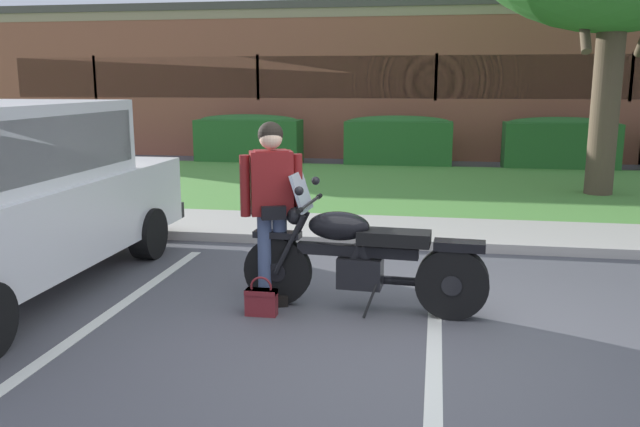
{
  "coord_description": "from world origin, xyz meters",
  "views": [
    {
      "loc": [
        0.32,
        -4.95,
        2.06
      ],
      "look_at": [
        -0.69,
        0.9,
        0.85
      ],
      "focal_mm": 36.56,
      "sensor_mm": 36.0,
      "label": 1
    }
  ],
  "objects_px": {
    "handbag": "(261,300)",
    "motorcycle": "(371,259)",
    "hedge_left": "(249,137)",
    "brick_building": "(436,81)",
    "hedge_center_right": "(560,142)",
    "rider_person": "(272,200)",
    "hedge_center_left": "(398,140)"
  },
  "relations": [
    {
      "from": "motorcycle",
      "to": "brick_building",
      "type": "bearing_deg",
      "value": 88.02
    },
    {
      "from": "hedge_center_right",
      "to": "brick_building",
      "type": "relative_size",
      "value": 0.09
    },
    {
      "from": "hedge_center_left",
      "to": "hedge_center_right",
      "type": "xyz_separation_m",
      "value": [
        3.81,
        0.0,
        0.0
      ]
    },
    {
      "from": "motorcycle",
      "to": "hedge_left",
      "type": "bearing_deg",
      "value": 111.41
    },
    {
      "from": "rider_person",
      "to": "hedge_center_left",
      "type": "relative_size",
      "value": 0.65
    },
    {
      "from": "hedge_left",
      "to": "hedge_center_left",
      "type": "xyz_separation_m",
      "value": [
        3.81,
        0.0,
        0.0
      ]
    },
    {
      "from": "motorcycle",
      "to": "hedge_center_right",
      "type": "height_order",
      "value": "motorcycle"
    },
    {
      "from": "hedge_center_left",
      "to": "brick_building",
      "type": "distance_m",
      "value": 5.77
    },
    {
      "from": "rider_person",
      "to": "handbag",
      "type": "distance_m",
      "value": 0.91
    },
    {
      "from": "hedge_left",
      "to": "brick_building",
      "type": "height_order",
      "value": "brick_building"
    },
    {
      "from": "brick_building",
      "to": "motorcycle",
      "type": "bearing_deg",
      "value": -91.98
    },
    {
      "from": "motorcycle",
      "to": "hedge_center_right",
      "type": "bearing_deg",
      "value": 71.6
    },
    {
      "from": "hedge_center_left",
      "to": "brick_building",
      "type": "xyz_separation_m",
      "value": [
        0.87,
        5.52,
        1.42
      ]
    },
    {
      "from": "motorcycle",
      "to": "hedge_center_left",
      "type": "relative_size",
      "value": 0.86
    },
    {
      "from": "handbag",
      "to": "hedge_center_right",
      "type": "xyz_separation_m",
      "value": [
        4.45,
        10.79,
        0.51
      ]
    },
    {
      "from": "motorcycle",
      "to": "brick_building",
      "type": "relative_size",
      "value": 0.08
    },
    {
      "from": "rider_person",
      "to": "handbag",
      "type": "bearing_deg",
      "value": -94.62
    },
    {
      "from": "rider_person",
      "to": "hedge_center_right",
      "type": "xyz_separation_m",
      "value": [
        4.42,
        10.46,
        -0.34
      ]
    },
    {
      "from": "handbag",
      "to": "hedge_center_left",
      "type": "distance_m",
      "value": 10.82
    },
    {
      "from": "rider_person",
      "to": "brick_building",
      "type": "relative_size",
      "value": 0.06
    },
    {
      "from": "handbag",
      "to": "hedge_center_left",
      "type": "relative_size",
      "value": 0.14
    },
    {
      "from": "handbag",
      "to": "hedge_center_right",
      "type": "relative_size",
      "value": 0.14
    },
    {
      "from": "hedge_left",
      "to": "handbag",
      "type": "bearing_deg",
      "value": -73.64
    },
    {
      "from": "hedge_center_right",
      "to": "hedge_center_left",
      "type": "bearing_deg",
      "value": -180.0
    },
    {
      "from": "handbag",
      "to": "hedge_left",
      "type": "xyz_separation_m",
      "value": [
        -3.17,
        10.79,
        0.51
      ]
    },
    {
      "from": "handbag",
      "to": "motorcycle",
      "type": "bearing_deg",
      "value": 16.44
    },
    {
      "from": "brick_building",
      "to": "hedge_center_right",
      "type": "bearing_deg",
      "value": -61.94
    },
    {
      "from": "handbag",
      "to": "hedge_center_right",
      "type": "distance_m",
      "value": 11.68
    },
    {
      "from": "hedge_center_right",
      "to": "handbag",
      "type": "bearing_deg",
      "value": -112.41
    },
    {
      "from": "rider_person",
      "to": "brick_building",
      "type": "bearing_deg",
      "value": 84.71
    },
    {
      "from": "rider_person",
      "to": "handbag",
      "type": "relative_size",
      "value": 4.74
    },
    {
      "from": "motorcycle",
      "to": "handbag",
      "type": "distance_m",
      "value": 1.05
    }
  ]
}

